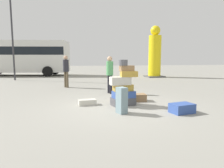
{
  "coord_description": "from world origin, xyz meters",
  "views": [
    {
      "loc": [
        -1.45,
        -6.11,
        1.52
      ],
      "look_at": [
        0.21,
        2.02,
        0.48
      ],
      "focal_mm": 32.02,
      "sensor_mm": 36.0,
      "label": 1
    }
  ],
  "objects_px": {
    "suitcase_slate_left_side": "(122,100)",
    "suitcase_navy_right_side": "(182,108)",
    "suitcase_tower": "(123,88)",
    "yellow_dummy_statue": "(155,54)",
    "lamp_post": "(11,20)",
    "person_tourist_with_camera": "(66,68)",
    "parked_bus": "(20,56)",
    "suitcase_cream_foreground_near": "(87,102)",
    "suitcase_brown_upright_blue": "(135,97)",
    "person_bearded_onlooker": "(110,71)"
  },
  "relations": [
    {
      "from": "person_bearded_onlooker",
      "to": "suitcase_slate_left_side",
      "type": "bearing_deg",
      "value": -18.72
    },
    {
      "from": "suitcase_navy_right_side",
      "to": "suitcase_brown_upright_blue",
      "type": "relative_size",
      "value": 0.8
    },
    {
      "from": "yellow_dummy_statue",
      "to": "suitcase_cream_foreground_near",
      "type": "bearing_deg",
      "value": -124.46
    },
    {
      "from": "suitcase_cream_foreground_near",
      "to": "suitcase_brown_upright_blue",
      "type": "bearing_deg",
      "value": 3.25
    },
    {
      "from": "person_bearded_onlooker",
      "to": "suitcase_cream_foreground_near",
      "type": "bearing_deg",
      "value": -42.96
    },
    {
      "from": "suitcase_brown_upright_blue",
      "to": "person_bearded_onlooker",
      "type": "xyz_separation_m",
      "value": [
        -0.58,
        1.79,
        0.85
      ]
    },
    {
      "from": "suitcase_slate_left_side",
      "to": "suitcase_navy_right_side",
      "type": "bearing_deg",
      "value": -27.73
    },
    {
      "from": "suitcase_tower",
      "to": "person_bearded_onlooker",
      "type": "distance_m",
      "value": 2.38
    },
    {
      "from": "lamp_post",
      "to": "suitcase_slate_left_side",
      "type": "bearing_deg",
      "value": -62.22
    },
    {
      "from": "suitcase_navy_right_side",
      "to": "yellow_dummy_statue",
      "type": "height_order",
      "value": "yellow_dummy_statue"
    },
    {
      "from": "person_bearded_onlooker",
      "to": "parked_bus",
      "type": "xyz_separation_m",
      "value": [
        -6.25,
        11.26,
        0.85
      ]
    },
    {
      "from": "person_bearded_onlooker",
      "to": "yellow_dummy_statue",
      "type": "height_order",
      "value": "yellow_dummy_statue"
    },
    {
      "from": "yellow_dummy_statue",
      "to": "parked_bus",
      "type": "distance_m",
      "value": 12.18
    },
    {
      "from": "suitcase_brown_upright_blue",
      "to": "parked_bus",
      "type": "relative_size",
      "value": 0.09
    },
    {
      "from": "suitcase_cream_foreground_near",
      "to": "parked_bus",
      "type": "relative_size",
      "value": 0.06
    },
    {
      "from": "suitcase_slate_left_side",
      "to": "person_tourist_with_camera",
      "type": "bearing_deg",
      "value": 88.8
    },
    {
      "from": "suitcase_tower",
      "to": "suitcase_slate_left_side",
      "type": "bearing_deg",
      "value": -107.42
    },
    {
      "from": "suitcase_cream_foreground_near",
      "to": "lamp_post",
      "type": "distance_m",
      "value": 10.94
    },
    {
      "from": "suitcase_navy_right_side",
      "to": "suitcase_slate_left_side",
      "type": "height_order",
      "value": "suitcase_slate_left_side"
    },
    {
      "from": "suitcase_navy_right_side",
      "to": "suitcase_brown_upright_blue",
      "type": "xyz_separation_m",
      "value": [
        -0.82,
        1.81,
        -0.0
      ]
    },
    {
      "from": "person_bearded_onlooker",
      "to": "parked_bus",
      "type": "height_order",
      "value": "parked_bus"
    },
    {
      "from": "suitcase_navy_right_side",
      "to": "person_bearded_onlooker",
      "type": "relative_size",
      "value": 0.39
    },
    {
      "from": "suitcase_slate_left_side",
      "to": "parked_bus",
      "type": "height_order",
      "value": "parked_bus"
    },
    {
      "from": "lamp_post",
      "to": "person_tourist_with_camera",
      "type": "bearing_deg",
      "value": -51.15
    },
    {
      "from": "parked_bus",
      "to": "lamp_post",
      "type": "relative_size",
      "value": 1.36
    },
    {
      "from": "person_bearded_onlooker",
      "to": "lamp_post",
      "type": "bearing_deg",
      "value": -154.25
    },
    {
      "from": "suitcase_tower",
      "to": "suitcase_brown_upright_blue",
      "type": "bearing_deg",
      "value": 43.97
    },
    {
      "from": "parked_bus",
      "to": "lamp_post",
      "type": "height_order",
      "value": "lamp_post"
    },
    {
      "from": "person_bearded_onlooker",
      "to": "person_tourist_with_camera",
      "type": "height_order",
      "value": "person_tourist_with_camera"
    },
    {
      "from": "parked_bus",
      "to": "person_bearded_onlooker",
      "type": "bearing_deg",
      "value": -51.28
    },
    {
      "from": "suitcase_brown_upright_blue",
      "to": "person_tourist_with_camera",
      "type": "distance_m",
      "value": 4.87
    },
    {
      "from": "suitcase_tower",
      "to": "suitcase_slate_left_side",
      "type": "relative_size",
      "value": 2.03
    },
    {
      "from": "suitcase_brown_upright_blue",
      "to": "person_tourist_with_camera",
      "type": "relative_size",
      "value": 0.47
    },
    {
      "from": "suitcase_slate_left_side",
      "to": "person_bearded_onlooker",
      "type": "height_order",
      "value": "person_bearded_onlooker"
    },
    {
      "from": "yellow_dummy_statue",
      "to": "parked_bus",
      "type": "relative_size",
      "value": 0.48
    },
    {
      "from": "person_tourist_with_camera",
      "to": "parked_bus",
      "type": "distance_m",
      "value": 9.99
    },
    {
      "from": "suitcase_cream_foreground_near",
      "to": "yellow_dummy_statue",
      "type": "bearing_deg",
      "value": 49.6
    },
    {
      "from": "parked_bus",
      "to": "suitcase_brown_upright_blue",
      "type": "bearing_deg",
      "value": -52.7
    },
    {
      "from": "suitcase_tower",
      "to": "person_tourist_with_camera",
      "type": "distance_m",
      "value": 5.04
    },
    {
      "from": "suitcase_brown_upright_blue",
      "to": "yellow_dummy_statue",
      "type": "height_order",
      "value": "yellow_dummy_statue"
    },
    {
      "from": "yellow_dummy_statue",
      "to": "lamp_post",
      "type": "height_order",
      "value": "lamp_post"
    },
    {
      "from": "suitcase_navy_right_side",
      "to": "yellow_dummy_statue",
      "type": "xyz_separation_m",
      "value": [
        3.88,
        10.92,
        1.77
      ]
    },
    {
      "from": "suitcase_navy_right_side",
      "to": "person_tourist_with_camera",
      "type": "xyz_separation_m",
      "value": [
        -3.33,
        5.89,
        0.89
      ]
    },
    {
      "from": "yellow_dummy_statue",
      "to": "lamp_post",
      "type": "relative_size",
      "value": 0.65
    },
    {
      "from": "suitcase_brown_upright_blue",
      "to": "lamp_post",
      "type": "height_order",
      "value": "lamp_post"
    },
    {
      "from": "person_tourist_with_camera",
      "to": "suitcase_cream_foreground_near",
      "type": "bearing_deg",
      "value": -21.23
    },
    {
      "from": "suitcase_navy_right_side",
      "to": "parked_bus",
      "type": "bearing_deg",
      "value": 106.31
    },
    {
      "from": "suitcase_tower",
      "to": "suitcase_navy_right_side",
      "type": "distance_m",
      "value": 1.93
    },
    {
      "from": "suitcase_tower",
      "to": "suitcase_cream_foreground_near",
      "type": "bearing_deg",
      "value": 167.02
    },
    {
      "from": "yellow_dummy_statue",
      "to": "person_bearded_onlooker",
      "type": "bearing_deg",
      "value": -125.8
    }
  ]
}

